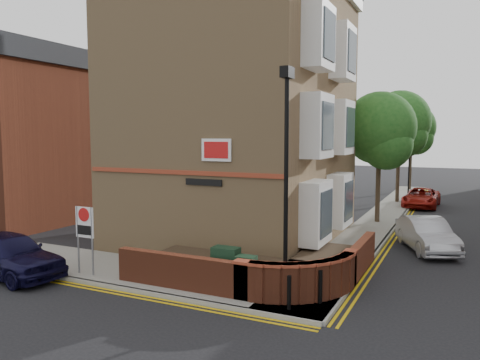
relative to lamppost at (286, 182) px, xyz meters
name	(u,v)px	position (x,y,z in m)	size (l,w,h in m)	color
ground	(214,307)	(-1.60, -1.20, -3.34)	(120.00, 120.00, 0.00)	black
pavement_corner	(143,273)	(-5.10, 0.30, -3.28)	(13.00, 3.00, 0.12)	gray
pavement_main	(383,217)	(0.40, 14.80, -3.28)	(2.00, 32.00, 0.12)	gray
kerb_side	(112,286)	(-5.10, -1.20, -3.28)	(13.00, 0.15, 0.12)	gray
kerb_main_near	(402,218)	(1.40, 14.80, -3.28)	(0.15, 32.00, 0.12)	gray
yellow_lines_side	(106,291)	(-5.10, -1.45, -3.34)	(13.00, 0.28, 0.01)	gold
yellow_lines_main	(406,219)	(1.65, 14.80, -3.34)	(0.28, 32.00, 0.01)	gold
corner_building	(244,98)	(-4.44, 6.80, 2.88)	(8.95, 10.40, 13.60)	tan
garden_wall	(252,281)	(-1.60, 1.30, -3.34)	(6.80, 6.00, 1.20)	brown
lamppost	(286,182)	(0.00, 0.00, 0.00)	(0.25, 0.50, 6.30)	black
utility_cabinet_large	(226,267)	(-1.90, 0.10, -2.62)	(0.80, 0.45, 1.20)	#163220
utility_cabinet_small	(246,275)	(-1.10, -0.20, -2.67)	(0.55, 0.40, 1.10)	#163220
bollard_near	(289,293)	(0.40, -0.80, -2.77)	(0.11, 0.11, 0.90)	black
bollard_far	(320,287)	(1.00, 0.00, -2.77)	(0.11, 0.11, 0.90)	black
zone_sign	(85,228)	(-6.60, -0.70, -1.70)	(0.72, 0.07, 2.20)	slate
side_building	(45,136)	(-16.60, 6.80, 1.20)	(6.40, 10.40, 9.00)	brown
tree_near	(380,133)	(0.40, 12.85, 1.36)	(3.64, 3.65, 6.70)	#382B1E
tree_mid	(399,126)	(0.40, 20.85, 1.85)	(4.03, 4.03, 7.42)	#382B1E
tree_far	(412,131)	(0.40, 28.85, 1.57)	(3.81, 3.81, 7.00)	#382B1E
traffic_light_assembly	(409,160)	(0.80, 23.80, -0.56)	(0.20, 0.16, 4.20)	black
navy_hatchback	(9,254)	(-8.95, -1.70, -2.61)	(1.74, 4.33, 1.48)	black
silver_car_near	(427,234)	(3.12, 7.83, -2.68)	(1.40, 4.01, 1.32)	#9C9DA3
red_car_main	(421,198)	(2.00, 19.85, -2.74)	(2.01, 4.36, 1.21)	#A11811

